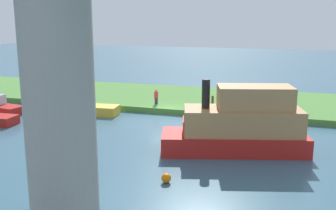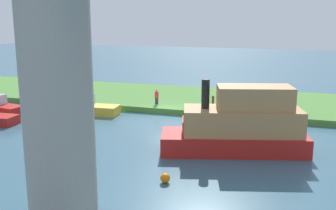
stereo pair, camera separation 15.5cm
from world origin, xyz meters
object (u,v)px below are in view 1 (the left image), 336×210
Objects in this scene: mooring_post at (213,102)px; person_on_bank at (156,96)px; marker_buoy at (166,178)px; riverboat_paddlewheel at (239,126)px; motorboat_red at (88,107)px; bridge_pylon at (59,88)px.

person_on_bank is at bearing 0.08° from mooring_post.
marker_buoy is at bearing 93.05° from mooring_post.
riverboat_paddlewheel is 1.80× the size of motorboat_red.
mooring_post reaches higher than marker_buoy.
bridge_pylon is 12.52m from riverboat_paddlewheel.
mooring_post is 2.10× the size of marker_buoy.
riverboat_paddlewheel is at bearing 156.13° from motorboat_red.
bridge_pylon is 20.65m from mooring_post.
person_on_bank is 16.77m from marker_buoy.
bridge_pylon reaches higher than mooring_post.
riverboat_paddlewheel is at bearing 132.39° from person_on_bank.
riverboat_paddlewheel is 6.76m from marker_buoy.
person_on_bank is at bearing -68.96° from marker_buoy.
person_on_bank is 6.19m from motorboat_red.
bridge_pylon is 7.47m from marker_buoy.
motorboat_red is at bearing 18.93° from mooring_post.
mooring_post is at bearing -69.42° from riverboat_paddlewheel.
mooring_post is 10.32m from riverboat_paddlewheel.
person_on_bank is at bearing -47.61° from riverboat_paddlewheel.
marker_buoy is (-0.83, 15.63, -0.78)m from mooring_post.
bridge_pylon reaches higher than marker_buoy.
bridge_pylon is at bearing 55.25° from marker_buoy.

